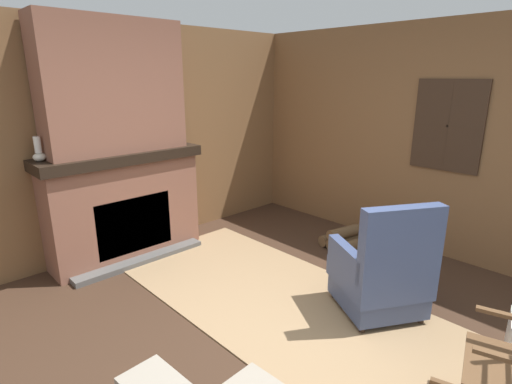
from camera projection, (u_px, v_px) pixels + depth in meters
ground_plane at (279, 355)px, 2.96m from camera, size 14.00×14.00×0.00m
wood_panel_wall_left at (109, 142)px, 4.43m from camera, size 0.06×5.81×2.57m
wood_panel_wall_back at (447, 143)px, 4.34m from camera, size 5.81×0.09×2.57m
fireplace_hearth at (125, 205)px, 4.44m from camera, size 0.65×1.75×1.21m
chimney_breast at (113, 87)px, 4.09m from camera, size 0.39×1.45×1.35m
area_rug at (294, 308)px, 3.54m from camera, size 3.84×1.57×0.01m
armchair at (382, 275)px, 3.37m from camera, size 0.91×0.91×1.05m
firewood_stack at (343, 240)px, 4.79m from camera, size 0.50×0.51×0.26m
oil_lamp_vase at (39, 153)px, 3.78m from camera, size 0.12×0.12×0.24m
storage_case at (137, 143)px, 4.45m from camera, size 0.18×0.27×0.13m
decorative_plate_on_mantel at (107, 140)px, 4.23m from camera, size 0.07×0.25×0.25m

